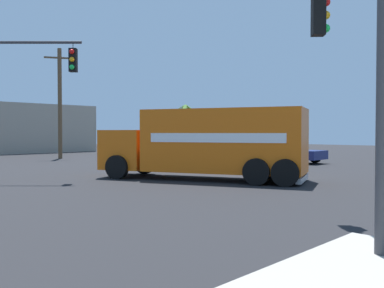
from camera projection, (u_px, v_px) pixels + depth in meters
ground_plane at (257, 180)px, 17.64m from camera, size 100.00×100.00×0.00m
sidewalk_corner_far at (220, 155)px, 35.05m from camera, size 10.61×10.61×0.14m
delivery_truck at (208, 143)px, 17.64m from camera, size 5.60×8.80×2.88m
traffic_light_primary at (20, 86)px, 17.39m from camera, size 2.70×2.82×5.86m
traffic_light_secondary at (353, 28)px, 7.68m from camera, size 3.38×2.96×5.57m
pickup_navy at (283, 151)px, 27.71m from camera, size 2.37×5.25×1.38m
vending_machine_red at (226, 143)px, 34.39m from camera, size 1.16×1.12×1.85m
palm_tree_far at (185, 120)px, 36.61m from camera, size 2.90×2.90×4.24m
utility_pole at (60, 102)px, 31.73m from camera, size 1.97×1.20×8.17m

